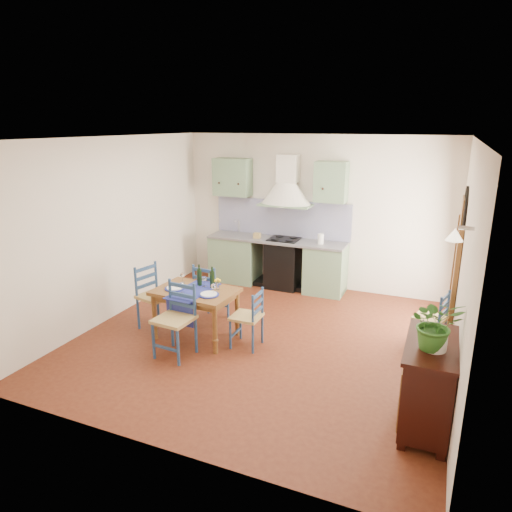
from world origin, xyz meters
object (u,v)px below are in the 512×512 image
at_px(dining_table, 196,296).
at_px(chair_near, 176,319).
at_px(potted_plant, 436,324).
at_px(sideboard, 428,382).

height_order(dining_table, chair_near, dining_table).
xyz_separation_m(dining_table, potted_plant, (3.16, -0.99, 0.55)).
height_order(chair_near, potted_plant, potted_plant).
bearing_deg(dining_table, chair_near, -88.28).
height_order(chair_near, sideboard, chair_near).
relative_size(dining_table, chair_near, 1.19).
distance_m(dining_table, sideboard, 3.27).
bearing_deg(potted_plant, chair_near, 172.11).
relative_size(chair_near, potted_plant, 1.92).
relative_size(dining_table, sideboard, 1.12).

